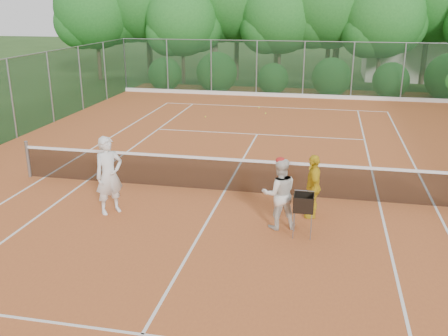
# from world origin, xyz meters

# --- Properties ---
(ground) EXTENTS (120.00, 120.00, 0.00)m
(ground) POSITION_xyz_m (0.00, 0.00, 0.00)
(ground) COLOR #264418
(ground) RESTS_ON ground
(clay_court) EXTENTS (18.00, 36.00, 0.02)m
(clay_court) POSITION_xyz_m (0.00, 0.00, 0.01)
(clay_court) COLOR #B65B2A
(clay_court) RESTS_ON ground
(club_building) EXTENTS (8.00, 5.00, 3.00)m
(club_building) POSITION_xyz_m (9.00, 24.00, 1.50)
(club_building) COLOR beige
(club_building) RESTS_ON ground
(tennis_net) EXTENTS (11.97, 0.10, 1.10)m
(tennis_net) POSITION_xyz_m (0.00, 0.00, 0.53)
(tennis_net) COLOR gray
(tennis_net) RESTS_ON clay_court
(player_white) EXTENTS (0.81, 0.84, 1.94)m
(player_white) POSITION_xyz_m (-2.45, -1.99, 0.99)
(player_white) COLOR silver
(player_white) RESTS_ON clay_court
(player_center_grp) EXTENTS (0.96, 0.84, 1.70)m
(player_center_grp) POSITION_xyz_m (1.68, -2.03, 0.86)
(player_center_grp) COLOR silver
(player_center_grp) RESTS_ON clay_court
(player_yellow) EXTENTS (0.48, 0.95, 1.56)m
(player_yellow) POSITION_xyz_m (2.41, -1.21, 0.80)
(player_yellow) COLOR gold
(player_yellow) RESTS_ON clay_court
(ball_hopper) EXTENTS (0.42, 0.42, 0.97)m
(ball_hopper) POSITION_xyz_m (2.25, -2.36, 0.79)
(ball_hopper) COLOR gray
(ball_hopper) RESTS_ON clay_court
(stray_ball_a) EXTENTS (0.07, 0.07, 0.07)m
(stray_ball_a) POSITION_xyz_m (-2.74, 8.96, 0.05)
(stray_ball_a) COLOR #D9E735
(stray_ball_a) RESTS_ON clay_court
(stray_ball_b) EXTENTS (0.07, 0.07, 0.07)m
(stray_ball_b) POSITION_xyz_m (-0.15, 10.25, 0.05)
(stray_ball_b) COLOR yellow
(stray_ball_b) RESTS_ON clay_court
(stray_ball_c) EXTENTS (0.07, 0.07, 0.07)m
(stray_ball_c) POSITION_xyz_m (-0.63, 11.47, 0.05)
(stray_ball_c) COLOR gold
(stray_ball_c) RESTS_ON clay_court
(court_markings) EXTENTS (11.03, 23.83, 0.01)m
(court_markings) POSITION_xyz_m (0.00, 0.00, 0.02)
(court_markings) COLOR white
(court_markings) RESTS_ON clay_court
(fence_back) EXTENTS (18.07, 0.07, 3.00)m
(fence_back) POSITION_xyz_m (0.00, 15.00, 1.52)
(fence_back) COLOR #19381E
(fence_back) RESTS_ON clay_court
(tropical_treeline) EXTENTS (32.10, 8.49, 15.03)m
(tropical_treeline) POSITION_xyz_m (1.43, 20.22, 5.11)
(tropical_treeline) COLOR brown
(tropical_treeline) RESTS_ON ground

